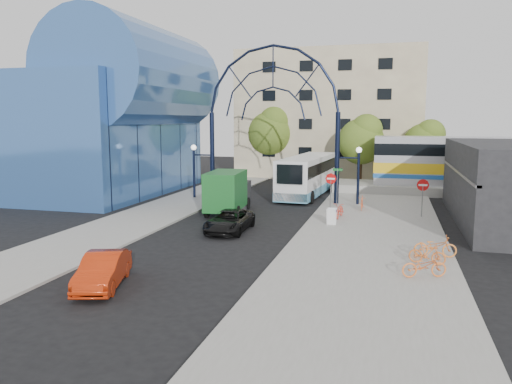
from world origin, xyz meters
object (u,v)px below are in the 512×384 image
(green_truck, at_px, (228,192))
(city_bus, at_px, (308,175))
(bike_far_c, at_px, (424,266))
(bike_near_a, at_px, (340,210))
(tree_north_a, at_px, (362,139))
(red_sedan, at_px, (103,270))
(gateway_arch, at_px, (273,92))
(tree_north_b, at_px, (272,131))
(bike_far_b, at_px, (427,254))
(stop_sign, at_px, (331,182))
(black_suv, at_px, (229,221))
(street_name_sign, at_px, (337,179))
(tree_north_c, at_px, (426,142))
(bike_far_a, at_px, (435,246))
(sandwich_board, at_px, (332,214))
(do_not_enter_sign, at_px, (423,189))
(bike_near_b, at_px, (362,203))

(green_truck, bearing_deg, city_bus, 63.61)
(bike_far_c, bearing_deg, bike_near_a, 2.03)
(tree_north_a, distance_m, red_sedan, 34.47)
(gateway_arch, height_order, tree_north_b, gateway_arch)
(city_bus, relative_size, bike_far_b, 7.74)
(red_sedan, bearing_deg, tree_north_b, 76.40)
(stop_sign, distance_m, black_suv, 10.25)
(black_suv, xyz_separation_m, bike_far_c, (10.33, -6.32, -0.03))
(city_bus, relative_size, green_truck, 2.04)
(street_name_sign, bearing_deg, city_bus, 117.59)
(bike_far_c, bearing_deg, tree_north_c, -22.46)
(green_truck, xyz_separation_m, bike_far_b, (12.49, -9.90, -0.88))
(bike_far_a, height_order, bike_far_b, bike_far_a)
(sandwich_board, bearing_deg, stop_sign, 97.57)
(gateway_arch, bearing_deg, do_not_enter_sign, -19.99)
(city_bus, xyz_separation_m, bike_near_b, (4.99, -6.96, -1.14))
(tree_north_b, xyz_separation_m, bike_far_a, (14.96, -29.93, -4.64))
(green_truck, bearing_deg, tree_north_a, 60.34)
(stop_sign, xyz_separation_m, tree_north_b, (-8.68, 17.93, 3.27))
(black_suv, relative_size, bike_far_a, 2.34)
(green_truck, distance_m, bike_far_b, 15.96)
(gateway_arch, xyz_separation_m, bike_far_b, (10.65, -15.33, -7.96))
(bike_near_a, bearing_deg, stop_sign, 111.75)
(tree_north_c, relative_size, bike_far_b, 4.09)
(stop_sign, height_order, bike_near_b, stop_sign)
(gateway_arch, xyz_separation_m, red_sedan, (-1.59, -21.44, -7.90))
(do_not_enter_sign, relative_size, tree_north_b, 0.31)
(sandwich_board, xyz_separation_m, green_truck, (-7.44, 2.60, 0.74))
(street_name_sign, xyz_separation_m, bike_near_a, (0.65, -4.25, -1.52))
(street_name_sign, relative_size, tree_north_b, 0.35)
(bike_near_a, distance_m, bike_far_c, 12.53)
(green_truck, relative_size, bike_far_b, 3.79)
(bike_far_a, xyz_separation_m, bike_far_c, (-0.66, -3.32, -0.02))
(tree_north_a, bearing_deg, sandwich_board, -91.50)
(bike_far_b, bearing_deg, do_not_enter_sign, 10.95)
(gateway_arch, distance_m, sandwich_board, 12.52)
(tree_north_a, xyz_separation_m, bike_far_b, (4.53, -27.25, -4.01))
(tree_north_c, distance_m, red_sedan, 38.11)
(street_name_sign, bearing_deg, stop_sign, -123.64)
(bike_near_a, bearing_deg, street_name_sign, 104.39)
(stop_sign, xyz_separation_m, do_not_enter_sign, (6.20, -2.00, -0.02))
(black_suv, bearing_deg, green_truck, 108.48)
(tree_north_b, distance_m, red_sedan, 37.72)
(do_not_enter_sign, bearing_deg, black_suv, -147.33)
(tree_north_c, bearing_deg, tree_north_a, -161.56)
(tree_north_b, xyz_separation_m, bike_far_c, (14.30, -33.25, -4.67))
(red_sedan, height_order, bike_near_b, red_sedan)
(street_name_sign, bearing_deg, sandwich_board, -86.54)
(stop_sign, height_order, green_truck, green_truck)
(bike_near_b, bearing_deg, bike_far_c, -78.10)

